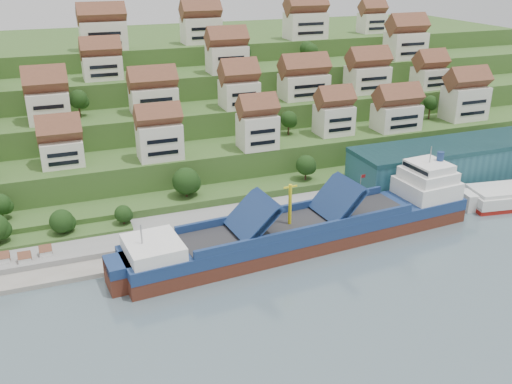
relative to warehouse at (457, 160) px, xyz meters
name	(u,v)px	position (x,y,z in m)	size (l,w,h in m)	color
ground	(310,244)	(-52.00, -17.00, -7.20)	(300.00, 300.00, 0.00)	slate
quay	(355,201)	(-32.00, -2.00, -6.10)	(180.00, 14.00, 2.20)	gray
pebble_beach	(27,264)	(-110.00, -5.00, -6.70)	(45.00, 20.00, 1.00)	gray
hillside	(188,95)	(-52.00, 86.55, 3.46)	(260.00, 128.00, 31.00)	#2D4C1E
hillside_village	(226,80)	(-50.87, 43.42, 17.09)	(158.54, 64.42, 28.78)	silver
hillside_trees	(210,125)	(-61.12, 26.60, 8.93)	(138.28, 62.28, 31.27)	#1C3C14
warehouse	(457,160)	(0.00, 0.00, 0.00)	(60.00, 15.00, 10.00)	#235561
flagpole	(361,188)	(-33.89, -7.00, -0.32)	(1.28, 0.16, 8.00)	gray
beach_huts	(15,262)	(-112.00, -6.25, -5.10)	(14.40, 3.70, 2.20)	white
cargo_ship	(315,228)	(-50.64, -16.48, -3.85)	(80.40, 18.53, 17.69)	#522519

